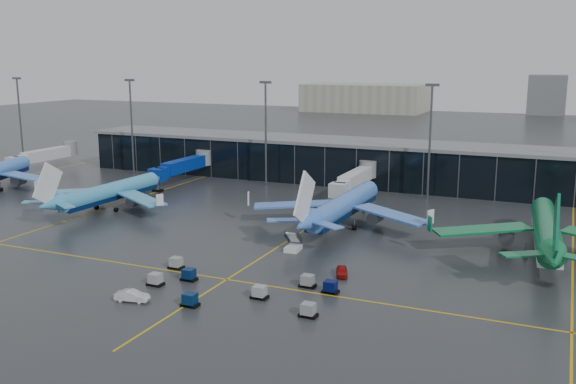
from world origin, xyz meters
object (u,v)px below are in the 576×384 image
at_px(mobile_airstair, 293,246).
at_px(service_van_white, 132,296).
at_px(airliner_arkefly, 111,181).
at_px(airliner_aer_lingus, 548,215).
at_px(service_van_red, 342,271).
at_px(baggage_carts, 238,286).
at_px(airliner_klm_near, 344,193).

xyz_separation_m(mobile_airstair, service_van_white, (-10.27, -28.76, -0.03)).
relative_size(airliner_arkefly, airliner_aer_lingus, 0.90).
bearing_deg(service_van_red, airliner_aer_lingus, 21.04).
height_order(airliner_aer_lingus, baggage_carts, airliner_aer_lingus).
bearing_deg(mobile_airstair, airliner_klm_near, 78.70).
height_order(airliner_arkefly, airliner_aer_lingus, airliner_aer_lingus).
xyz_separation_m(service_van_red, service_van_white, (-21.56, -20.34, 0.06)).
height_order(airliner_arkefly, mobile_airstair, airliner_arkefly).
distance_m(airliner_arkefly, service_van_white, 55.15).
bearing_deg(baggage_carts, service_van_white, -140.67).
distance_m(airliner_klm_near, service_van_white, 49.24).
bearing_deg(mobile_airstair, service_van_red, -40.74).
bearing_deg(service_van_white, mobile_airstair, -31.46).
distance_m(airliner_arkefly, mobile_airstair, 48.48).
xyz_separation_m(baggage_carts, service_van_white, (-10.72, -8.78, -0.02)).
xyz_separation_m(airliner_arkefly, service_van_white, (36.32, -41.20, -5.06)).
distance_m(airliner_arkefly, service_van_red, 61.73).
bearing_deg(baggage_carts, airliner_aer_lingus, 43.01).
relative_size(airliner_klm_near, mobile_airstair, 11.97).
bearing_deg(mobile_airstair, baggage_carts, -92.76).
bearing_deg(airliner_klm_near, service_van_white, -103.90).
bearing_deg(baggage_carts, mobile_airstair, 91.28).
relative_size(airliner_arkefly, service_van_white, 8.41).
bearing_deg(service_van_red, baggage_carts, -153.42).
bearing_deg(airliner_klm_near, baggage_carts, -91.79).
bearing_deg(airliner_klm_near, service_van_red, -70.59).
relative_size(airliner_aer_lingus, mobile_airstair, 12.23).
relative_size(baggage_carts, service_van_white, 6.04).
distance_m(airliner_aer_lingus, service_van_white, 64.96).
height_order(airliner_arkefly, service_van_red, airliner_arkefly).
xyz_separation_m(airliner_klm_near, service_van_white, (-12.63, -47.27, -5.60)).
bearing_deg(airliner_arkefly, mobile_airstair, -13.67).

